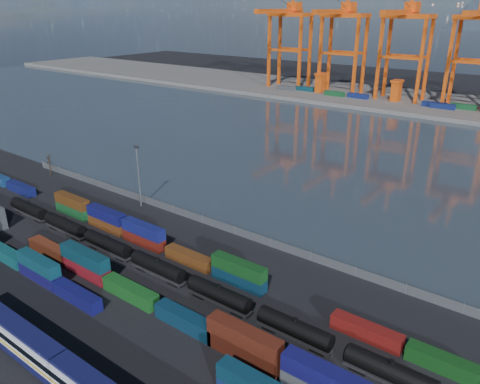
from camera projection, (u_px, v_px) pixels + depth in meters
The scene contains 13 objects.
ground at pixel (144, 288), 88.31m from camera, with size 700.00×700.00×0.00m, color black.
harbor_water at pixel (367, 156), 165.95m from camera, with size 700.00×700.00×0.00m, color #2B363F.
far_quay at pixel (449, 106), 243.22m from camera, with size 700.00×70.00×2.00m, color #514F4C.
container_row_south at pixel (107, 310), 78.82m from camera, with size 139.69×2.35×5.01m.
container_row_mid at pixel (198, 322), 75.18m from camera, with size 142.10×2.55×5.43m.
container_row_north at pixel (141, 235), 104.14m from camera, with size 141.28×2.38×5.07m.
tanker_string at pixel (158, 267), 91.41m from camera, with size 106.29×2.86×4.09m.
waterfront_fence at pixel (235, 230), 108.65m from camera, with size 160.12×0.12×2.20m.
bare_tree at pixel (50, 164), 145.35m from camera, with size 1.83×1.90×7.34m.
yard_light_mast at pixel (138, 173), 120.91m from camera, with size 1.60×0.40×16.60m.
gantry_cranes at pixel (442, 28), 228.20m from camera, with size 199.68×47.38×64.16m.
quay_containers at pixel (419, 103), 237.78m from camera, with size 172.58×10.99×2.60m.
straddle_carriers at pixel (440, 95), 234.69m from camera, with size 140.00×7.00×11.10m.
Camera 1 is at (59.89, -48.95, 49.76)m, focal length 35.00 mm.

